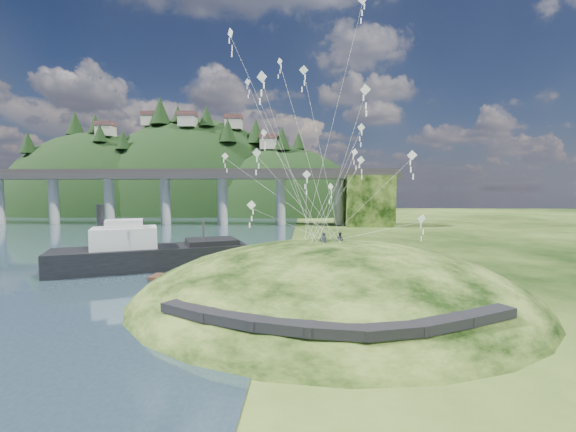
{
  "coord_description": "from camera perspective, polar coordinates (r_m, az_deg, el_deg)",
  "views": [
    {
      "loc": [
        5.79,
        -31.58,
        9.69
      ],
      "look_at": [
        4.0,
        6.0,
        7.0
      ],
      "focal_mm": 24.0,
      "sensor_mm": 36.0,
      "label": 1
    }
  ],
  "objects": [
    {
      "name": "wooden_dock",
      "position": [
        40.9,
        -10.58,
        -9.06
      ],
      "size": [
        14.0,
        2.97,
        0.99
      ],
      "color": "#392117",
      "rests_on": "ground"
    },
    {
      "name": "far_ridge",
      "position": [
        162.39,
        -15.0,
        -2.11
      ],
      "size": [
        153.0,
        70.0,
        94.5
      ],
      "color": "black",
      "rests_on": "ground"
    },
    {
      "name": "kite_flyers",
      "position": [
        34.66,
        6.64,
        -2.39
      ],
      "size": [
        2.4,
        2.53,
        1.84
      ],
      "color": "#272C34",
      "rests_on": "ground"
    },
    {
      "name": "grass_hill",
      "position": [
        35.46,
        6.36,
        -14.33
      ],
      "size": [
        36.0,
        32.0,
        13.0
      ],
      "color": "black",
      "rests_on": "ground"
    },
    {
      "name": "work_barge",
      "position": [
        49.68,
        -19.89,
        -5.09
      ],
      "size": [
        23.09,
        14.56,
        7.88
      ],
      "color": "black",
      "rests_on": "ground"
    },
    {
      "name": "bridge",
      "position": [
        106.64,
        -14.92,
        3.96
      ],
      "size": [
        160.0,
        11.0,
        15.0
      ],
      "color": "#2D2B2B",
      "rests_on": "ground"
    },
    {
      "name": "kite_swarm",
      "position": [
        35.7,
        3.4,
        13.43
      ],
      "size": [
        18.18,
        13.89,
        20.59
      ],
      "color": "white",
      "rests_on": "ground"
    },
    {
      "name": "footpath",
      "position": [
        23.18,
        6.95,
        -15.09
      ],
      "size": [
        22.29,
        5.84,
        0.83
      ],
      "color": "black",
      "rests_on": "ground"
    },
    {
      "name": "ground",
      "position": [
        33.53,
        -7.52,
        -12.74
      ],
      "size": [
        320.0,
        320.0,
        0.0
      ],
      "primitive_type": "plane",
      "color": "black",
      "rests_on": "ground"
    }
  ]
}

